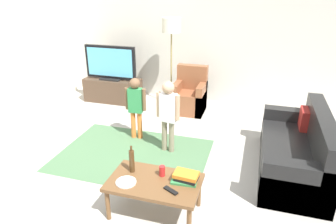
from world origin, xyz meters
The scene contains 16 objects.
ground centered at (0.00, 0.00, 0.00)m, with size 7.80×7.80×0.00m, color #B2ADA3.
wall_back centered at (0.00, 3.00, 1.35)m, with size 6.00×0.12×2.70m, color silver.
area_rug centered at (-0.47, 0.33, 0.00)m, with size 2.20×1.60×0.01m, color #4C724C.
tv_stand centered at (-1.75, 2.30, 0.24)m, with size 1.20×0.44×0.50m.
tv centered at (-1.75, 2.28, 0.85)m, with size 1.10×0.28×0.71m.
couch centered at (1.84, 0.57, 0.29)m, with size 0.80×1.80×0.86m.
armchair centered at (-0.04, 2.26, 0.30)m, with size 0.60×0.60×0.90m.
floor_lamp centered at (-0.49, 2.45, 1.54)m, with size 0.36×0.36×1.78m.
child_near_tv centered at (-0.62, 0.87, 0.62)m, with size 0.35×0.17×1.03m.
child_center centered at (0.00, 0.61, 0.67)m, with size 0.37×0.18×1.11m.
coffee_table centered at (0.25, -0.75, 0.37)m, with size 1.00×0.60×0.42m.
book_stack centered at (0.58, -0.65, 0.47)m, with size 0.29×0.21×0.10m.
bottle centered at (-0.05, -0.65, 0.56)m, with size 0.06×0.06×0.33m.
tv_remote centered at (0.47, -0.87, 0.43)m, with size 0.17×0.05×0.02m, color black.
soda_can centered at (0.30, -0.63, 0.48)m, with size 0.07×0.07×0.12m, color red.
plate centered at (-0.03, -0.87, 0.43)m, with size 0.22×0.22×0.02m.
Camera 1 is at (1.19, -3.34, 2.41)m, focal length 32.81 mm.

